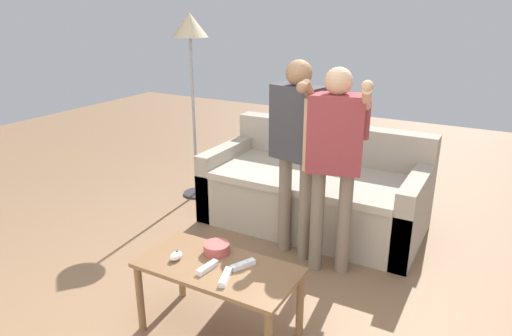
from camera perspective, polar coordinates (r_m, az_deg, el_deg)
ground_plane at (r=2.92m, az=-2.18°, el=-19.83°), size 12.00×12.00×0.00m
couch at (r=4.11m, az=7.31°, el=-2.86°), size 1.85×0.96×0.83m
coffee_table at (r=2.70m, az=-4.70°, el=-13.15°), size 0.92×0.45×0.46m
snack_bowl at (r=2.78m, az=-4.87°, el=-9.83°), size 0.16×0.16×0.06m
game_remote_nunchuk at (r=2.74m, az=-9.83°, el=-10.62°), size 0.06×0.09×0.05m
floor_lamp at (r=4.47m, az=-8.11°, el=15.41°), size 0.34×0.34×1.79m
player_center at (r=3.35m, az=5.05°, el=3.72°), size 0.43×0.42×1.50m
player_right at (r=3.16m, az=9.68°, el=2.30°), size 0.47×0.29×1.48m
game_remote_wand_near at (r=2.54m, az=-3.78°, el=-13.26°), size 0.09×0.16×0.03m
game_remote_wand_far at (r=2.64m, az=-1.61°, el=-11.84°), size 0.10×0.15×0.03m
game_remote_wand_spare at (r=2.63m, az=-6.00°, el=-12.10°), size 0.05×0.15×0.03m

